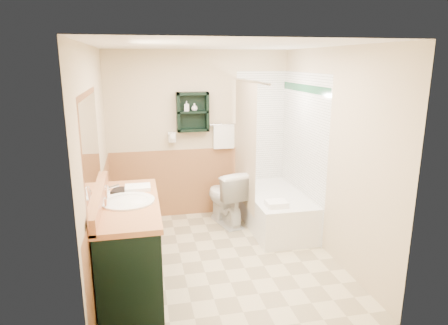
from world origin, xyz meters
TOP-DOWN VIEW (x-y plane):
  - floor at (0.00, 0.00)m, footprint 3.00×3.00m
  - back_wall at (0.00, 1.52)m, footprint 2.60×0.04m
  - left_wall at (-1.32, 0.00)m, footprint 0.04×3.00m
  - right_wall at (1.32, 0.00)m, footprint 0.04×3.00m
  - ceiling at (0.00, 0.00)m, footprint 2.60×3.00m
  - wainscot_left at (-1.29, 0.00)m, footprint 2.98×2.98m
  - wainscot_back at (0.00, 1.49)m, footprint 2.58×2.58m
  - mirror_frame at (-1.27, -0.55)m, footprint 1.30×1.30m
  - mirror_glass at (-1.27, -0.55)m, footprint 1.20×1.20m
  - tile_right at (1.28, 0.75)m, footprint 1.50×1.50m
  - tile_back at (1.03, 1.48)m, footprint 0.95×0.95m
  - tile_accent at (1.27, 0.75)m, footprint 1.50×1.50m
  - wall_shelf at (-0.10, 1.41)m, footprint 0.45×0.15m
  - hair_dryer at (-0.40, 1.43)m, footprint 0.10×0.24m
  - towel_bar at (0.35, 1.45)m, footprint 0.40×0.06m
  - curtain_rod at (0.53, 0.75)m, footprint 0.03×1.60m
  - shower_curtain at (0.53, 0.92)m, footprint 1.05×1.05m
  - vanity at (-0.99, -0.39)m, footprint 0.59×1.46m
  - bathtub at (0.93, 0.79)m, footprint 0.74×1.50m
  - toilet at (0.30, 1.04)m, footprint 0.62×0.87m
  - counter_towel at (-0.89, -0.02)m, footprint 0.26×0.21m
  - vanity_book at (-1.16, -0.02)m, footprint 0.15×0.05m
  - tub_towel at (0.77, 0.27)m, footprint 0.25×0.21m
  - soap_bottle_a at (-0.18, 1.40)m, footprint 0.09×0.15m
  - soap_bottle_b at (-0.08, 1.40)m, footprint 0.09×0.11m

SIDE VIEW (x-z plane):
  - floor at x=0.00m, z-range 0.00..0.00m
  - bathtub at x=0.93m, z-range 0.00..0.49m
  - toilet at x=0.30m, z-range 0.00..0.77m
  - vanity at x=-0.99m, z-range 0.00..0.93m
  - wainscot_left at x=-1.29m, z-range 0.00..1.00m
  - wainscot_back at x=0.00m, z-range 0.00..1.00m
  - tub_towel at x=0.77m, z-range 0.49..0.56m
  - counter_towel at x=-0.89m, z-range 0.93..0.97m
  - vanity_book at x=-1.16m, z-range 0.93..1.13m
  - tile_right at x=1.28m, z-range 0.00..2.10m
  - tile_back at x=1.03m, z-range 0.00..2.10m
  - shower_curtain at x=0.53m, z-range 0.30..2.00m
  - back_wall at x=0.00m, z-range 0.00..2.40m
  - left_wall at x=-1.32m, z-range 0.00..2.40m
  - right_wall at x=1.32m, z-range 0.00..2.40m
  - hair_dryer at x=-0.40m, z-range 1.11..1.29m
  - towel_bar at x=0.35m, z-range 1.15..1.55m
  - mirror_frame at x=-1.27m, z-range 1.00..2.00m
  - mirror_glass at x=-1.27m, z-range 1.05..1.95m
  - wall_shelf at x=-0.10m, z-range 1.27..1.83m
  - soap_bottle_a at x=-0.18m, z-range 1.56..1.63m
  - soap_bottle_b at x=-0.08m, z-range 1.56..1.65m
  - tile_accent at x=1.27m, z-range 1.85..1.95m
  - curtain_rod at x=0.53m, z-range 1.98..2.02m
  - ceiling at x=0.00m, z-range 2.40..2.44m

